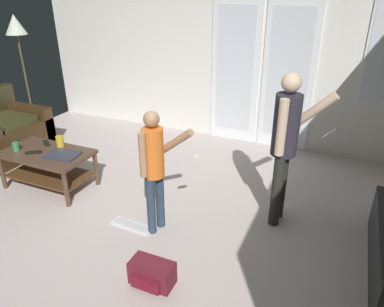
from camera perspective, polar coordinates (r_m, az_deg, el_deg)
The scene contains 13 objects.
ground_plane at distance 3.77m, azimuth -11.60°, elevation -11.00°, with size 5.81×5.34×0.02m, color #C1B2AE.
wall_back_with_doors at distance 5.41m, azimuth 4.62°, elevation 16.71°, with size 5.81×0.09×2.87m.
coffee_table at distance 4.49m, azimuth -21.84°, elevation -1.17°, with size 1.01×0.58×0.45m.
person_adult at distance 3.42m, azimuth 14.66°, elevation 2.37°, with size 0.56×0.41×1.51m.
person_child at distance 3.26m, azimuth -5.94°, elevation -1.47°, with size 0.51×0.33×1.21m.
floor_lamp at distance 6.10m, azimuth -25.99°, elevation 16.72°, with size 0.30×0.30×1.80m.
backpack at distance 3.04m, azimuth -6.38°, elevation -18.36°, with size 0.35×0.22×0.20m.
loose_keyboard at distance 3.70m, azimuth -9.49°, elevation -11.17°, with size 0.45×0.15×0.02m.
laptop_closed at distance 4.26m, azimuth -19.81°, elevation -0.24°, with size 0.36×0.25×0.02m, color #313442.
cup_near_edge at distance 4.51m, azimuth -20.16°, elevation 1.84°, with size 0.09×0.09×0.13m, color gold.
cup_by_laptop at distance 4.59m, azimuth -26.10°, elevation 0.97°, with size 0.07×0.07×0.10m, color #35834C.
tv_remote_black at distance 4.45m, azimuth -23.78°, elevation 0.15°, with size 0.17×0.05×0.02m, color black.
dvd_remote_slim at distance 4.65m, azimuth -22.04°, elevation 1.53°, with size 0.17×0.05×0.02m, color black.
Camera 1 is at (1.88, -2.42, 2.19)m, focal length 33.72 mm.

